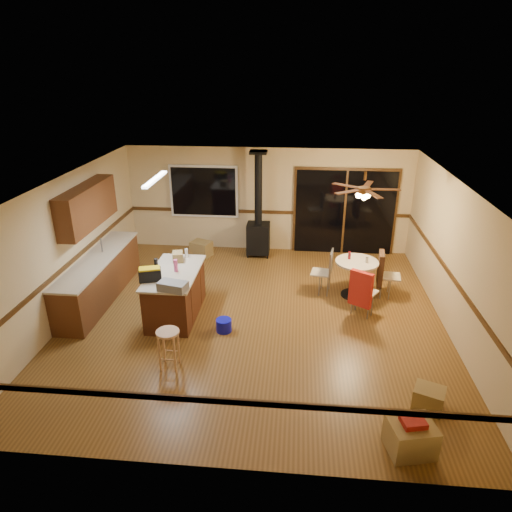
# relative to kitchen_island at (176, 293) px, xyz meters

# --- Properties ---
(floor) EXTENTS (7.00, 7.00, 0.00)m
(floor) POSITION_rel_kitchen_island_xyz_m (1.50, 0.00, -0.45)
(floor) COLOR brown
(floor) RESTS_ON ground
(ceiling) EXTENTS (7.00, 7.00, 0.00)m
(ceiling) POSITION_rel_kitchen_island_xyz_m (1.50, 0.00, 2.15)
(ceiling) COLOR silver
(ceiling) RESTS_ON ground
(wall_back) EXTENTS (7.00, 0.00, 7.00)m
(wall_back) POSITION_rel_kitchen_island_xyz_m (1.50, 3.50, 0.85)
(wall_back) COLOR tan
(wall_back) RESTS_ON ground
(wall_front) EXTENTS (7.00, 0.00, 7.00)m
(wall_front) POSITION_rel_kitchen_island_xyz_m (1.50, -3.50, 0.85)
(wall_front) COLOR tan
(wall_front) RESTS_ON ground
(wall_left) EXTENTS (0.00, 7.00, 7.00)m
(wall_left) POSITION_rel_kitchen_island_xyz_m (-2.00, 0.00, 0.85)
(wall_left) COLOR tan
(wall_left) RESTS_ON ground
(wall_right) EXTENTS (0.00, 7.00, 7.00)m
(wall_right) POSITION_rel_kitchen_island_xyz_m (5.00, 0.00, 0.85)
(wall_right) COLOR tan
(wall_right) RESTS_ON ground
(chair_rail) EXTENTS (7.00, 7.00, 0.08)m
(chair_rail) POSITION_rel_kitchen_island_xyz_m (1.50, 0.00, 0.55)
(chair_rail) COLOR #402710
(chair_rail) RESTS_ON ground
(window) EXTENTS (1.72, 0.10, 1.32)m
(window) POSITION_rel_kitchen_island_xyz_m (-0.10, 3.45, 1.05)
(window) COLOR black
(window) RESTS_ON ground
(sliding_door) EXTENTS (2.52, 0.10, 2.10)m
(sliding_door) POSITION_rel_kitchen_island_xyz_m (3.40, 3.45, 0.60)
(sliding_door) COLOR black
(sliding_door) RESTS_ON ground
(lower_cabinets) EXTENTS (0.60, 3.00, 0.86)m
(lower_cabinets) POSITION_rel_kitchen_island_xyz_m (-1.70, 0.50, -0.02)
(lower_cabinets) COLOR #562D15
(lower_cabinets) RESTS_ON ground
(countertop) EXTENTS (0.64, 3.04, 0.04)m
(countertop) POSITION_rel_kitchen_island_xyz_m (-1.70, 0.50, 0.43)
(countertop) COLOR #BBAC91
(countertop) RESTS_ON lower_cabinets
(upper_cabinets) EXTENTS (0.35, 2.00, 0.80)m
(upper_cabinets) POSITION_rel_kitchen_island_xyz_m (-1.83, 0.70, 1.45)
(upper_cabinets) COLOR #562D15
(upper_cabinets) RESTS_ON ground
(kitchen_island) EXTENTS (0.88, 1.68, 0.90)m
(kitchen_island) POSITION_rel_kitchen_island_xyz_m (0.00, 0.00, 0.00)
(kitchen_island) COLOR #462011
(kitchen_island) RESTS_ON ground
(wood_stove) EXTENTS (0.55, 0.50, 2.52)m
(wood_stove) POSITION_rel_kitchen_island_xyz_m (1.30, 3.05, 0.28)
(wood_stove) COLOR black
(wood_stove) RESTS_ON ground
(ceiling_fan) EXTENTS (0.24, 0.24, 0.55)m
(ceiling_fan) POSITION_rel_kitchen_island_xyz_m (3.48, 1.09, 1.76)
(ceiling_fan) COLOR brown
(ceiling_fan) RESTS_ON ceiling
(fluorescent_strip) EXTENTS (0.10, 1.20, 0.04)m
(fluorescent_strip) POSITION_rel_kitchen_island_xyz_m (-0.30, 0.30, 2.11)
(fluorescent_strip) COLOR white
(fluorescent_strip) RESTS_ON ceiling
(toolbox_grey) EXTENTS (0.53, 0.38, 0.15)m
(toolbox_grey) POSITION_rel_kitchen_island_xyz_m (0.18, -0.72, 0.52)
(toolbox_grey) COLOR slate
(toolbox_grey) RESTS_ON kitchen_island
(toolbox_black) EXTENTS (0.43, 0.32, 0.21)m
(toolbox_black) POSITION_rel_kitchen_island_xyz_m (-0.32, -0.39, 0.55)
(toolbox_black) COLOR black
(toolbox_black) RESTS_ON kitchen_island
(toolbox_yellow_lid) EXTENTS (0.41, 0.30, 0.03)m
(toolbox_yellow_lid) POSITION_rel_kitchen_island_xyz_m (-0.32, -0.39, 0.68)
(toolbox_yellow_lid) COLOR gold
(toolbox_yellow_lid) RESTS_ON toolbox_black
(box_on_island) EXTENTS (0.26, 0.31, 0.18)m
(box_on_island) POSITION_rel_kitchen_island_xyz_m (-0.05, 0.51, 0.54)
(box_on_island) COLOR olive
(box_on_island) RESTS_ON kitchen_island
(bottle_dark) EXTENTS (0.08, 0.08, 0.25)m
(bottle_dark) POSITION_rel_kitchen_island_xyz_m (-0.32, -0.01, 0.57)
(bottle_dark) COLOR black
(bottle_dark) RESTS_ON kitchen_island
(bottle_pink) EXTENTS (0.09, 0.09, 0.24)m
(bottle_pink) POSITION_rel_kitchen_island_xyz_m (0.04, 0.02, 0.56)
(bottle_pink) COLOR #D84C8C
(bottle_pink) RESTS_ON kitchen_island
(bottle_white) EXTENTS (0.07, 0.07, 0.17)m
(bottle_white) POSITION_rel_kitchen_island_xyz_m (0.07, 0.71, 0.53)
(bottle_white) COLOR white
(bottle_white) RESTS_ON kitchen_island
(bar_stool) EXTENTS (0.44, 0.44, 0.66)m
(bar_stool) POSITION_rel_kitchen_island_xyz_m (0.31, -1.63, -0.12)
(bar_stool) COLOR tan
(bar_stool) RESTS_ON floor
(blue_bucket) EXTENTS (0.35, 0.35, 0.23)m
(blue_bucket) POSITION_rel_kitchen_island_xyz_m (0.99, -0.50, -0.34)
(blue_bucket) COLOR #0D0FBB
(blue_bucket) RESTS_ON floor
(dining_table) EXTENTS (0.87, 0.87, 0.78)m
(dining_table) POSITION_rel_kitchen_island_xyz_m (3.48, 1.09, 0.08)
(dining_table) COLOR black
(dining_table) RESTS_ON ground
(glass_red) EXTENTS (0.07, 0.07, 0.15)m
(glass_red) POSITION_rel_kitchen_island_xyz_m (3.33, 1.19, 0.40)
(glass_red) COLOR #590C14
(glass_red) RESTS_ON dining_table
(glass_cream) EXTENTS (0.07, 0.07, 0.14)m
(glass_cream) POSITION_rel_kitchen_island_xyz_m (3.66, 1.04, 0.40)
(glass_cream) COLOR beige
(glass_cream) RESTS_ON dining_table
(chair_left) EXTENTS (0.47, 0.47, 0.51)m
(chair_left) POSITION_rel_kitchen_island_xyz_m (2.88, 1.17, 0.14)
(chair_left) COLOR #BEAF8D
(chair_left) RESTS_ON ground
(chair_near) EXTENTS (0.60, 0.61, 0.70)m
(chair_near) POSITION_rel_kitchen_island_xyz_m (3.48, 0.23, 0.14)
(chair_near) COLOR #BEAF8D
(chair_near) RESTS_ON ground
(chair_right) EXTENTS (0.51, 0.47, 0.70)m
(chair_right) POSITION_rel_kitchen_island_xyz_m (3.99, 1.16, 0.14)
(chair_right) COLOR #BEAF8D
(chair_right) RESTS_ON ground
(box_under_window) EXTENTS (0.58, 0.52, 0.38)m
(box_under_window) POSITION_rel_kitchen_island_xyz_m (-0.11, 2.87, -0.26)
(box_under_window) COLOR olive
(box_under_window) RESTS_ON floor
(box_corner_a) EXTENTS (0.63, 0.57, 0.42)m
(box_corner_a) POSITION_rel_kitchen_island_xyz_m (3.73, -3.01, -0.25)
(box_corner_a) COLOR olive
(box_corner_a) RESTS_ON floor
(box_corner_b) EXTENTS (0.50, 0.47, 0.33)m
(box_corner_b) POSITION_rel_kitchen_island_xyz_m (4.15, -2.21, -0.29)
(box_corner_b) COLOR olive
(box_corner_b) RESTS_ON floor
(box_small_red) EXTENTS (0.33, 0.29, 0.08)m
(box_small_red) POSITION_rel_kitchen_island_xyz_m (3.73, -3.01, 0.00)
(box_small_red) COLOR maroon
(box_small_red) RESTS_ON box_corner_a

